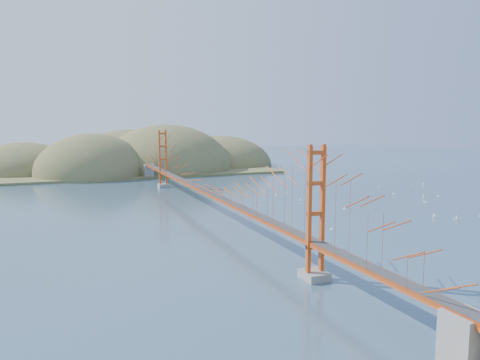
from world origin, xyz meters
name	(u,v)px	position (x,y,z in m)	size (l,w,h in m)	color
ground	(208,215)	(0.00, 0.00, 0.00)	(320.00, 320.00, 0.00)	#324E65
bridge	(207,167)	(0.00, 0.18, 7.01)	(2.20, 94.40, 12.00)	gray
far_headlands	(141,169)	(2.21, 68.52, 0.00)	(84.00, 58.00, 25.00)	olive
sailboat_9	(438,196)	(43.71, 0.31, 0.14)	(0.46, 0.50, 0.57)	white
sailboat_12	(270,185)	(21.20, 23.87, 0.13)	(0.49, 0.44, 0.56)	white
sailboat_1	(276,194)	(17.16, 12.47, 0.14)	(0.47, 0.51, 0.57)	white
sailboat_14	(345,208)	(21.03, -3.65, 0.16)	(0.53, 0.63, 0.73)	white
sailboat_3	(301,200)	(18.03, 4.93, 0.14)	(0.49, 0.40, 0.58)	white
sailboat_0	(332,229)	(11.58, -14.77, 0.14)	(0.45, 0.54, 0.62)	white
sailboat_7	(287,194)	(19.20, 12.20, 0.15)	(0.58, 0.55, 0.65)	white
sailboat_2	(424,197)	(39.94, -0.13, 0.16)	(0.64, 0.60, 0.72)	white
sailboat_15	(323,184)	(32.26, 20.87, 0.15)	(0.66, 0.66, 0.70)	white
sailboat_17	(423,185)	(51.66, 12.50, 0.15)	(0.57, 0.52, 0.65)	white
sailboat_16	(262,201)	(11.82, 7.18, 0.15)	(0.61, 0.61, 0.67)	white
sailboat_10	(403,280)	(6.73, -33.36, 0.16)	(0.67, 0.67, 0.73)	white
sailboat_8	(379,187)	(40.50, 12.92, 0.15)	(0.68, 0.68, 0.71)	white
sailboat_11	(413,185)	(49.46, 13.22, 0.14)	(0.56, 0.56, 0.59)	white
sailboat_13	(434,217)	(28.95, -13.91, 0.15)	(0.62, 0.61, 0.70)	white
sailboat_4	(307,185)	(28.62, 21.27, 0.16)	(0.67, 0.67, 0.72)	white
sailboat_6	(456,219)	(30.70, -16.20, 0.16)	(0.67, 0.67, 0.74)	white
sailboat_extra_0	(394,194)	(37.10, 4.34, 0.14)	(0.53, 0.43, 0.62)	white
sailboat_extra_1	(425,202)	(36.92, -3.76, 0.14)	(0.54, 0.57, 0.64)	white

